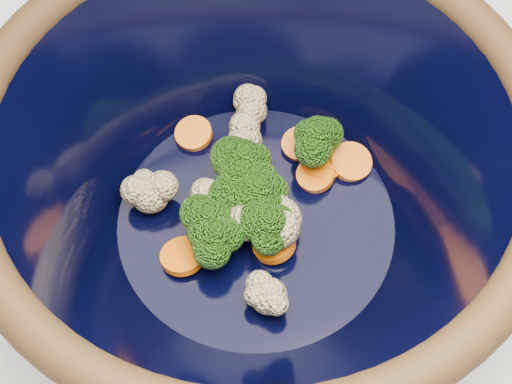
% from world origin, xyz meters
% --- Properties ---
extents(counter, '(1.20, 1.20, 0.90)m').
position_xyz_m(counter, '(0.00, 0.00, 0.45)').
color(counter, white).
rests_on(counter, ground).
extents(mixing_bowl, '(0.42, 0.42, 0.17)m').
position_xyz_m(mixing_bowl, '(-0.09, -0.09, 0.99)').
color(mixing_bowl, black).
rests_on(mixing_bowl, counter).
extents(vegetable_pile, '(0.19, 0.19, 0.05)m').
position_xyz_m(vegetable_pile, '(-0.09, -0.08, 0.96)').
color(vegetable_pile, '#608442').
rests_on(vegetable_pile, mixing_bowl).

